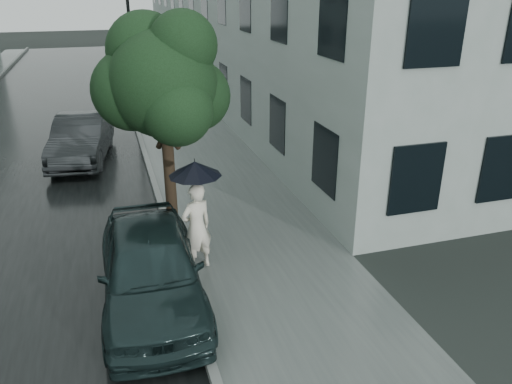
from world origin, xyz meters
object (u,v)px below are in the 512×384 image
object	(u,v)px
lamp_post	(128,47)
car_far	(81,138)
car_near	(151,267)
street_tree	(162,81)
pedestrian	(197,227)

from	to	relation	value
lamp_post	car_far	world-z (taller)	lamp_post
car_near	car_far	bearing A→B (deg)	100.02
street_tree	car_near	xyz separation A→B (m)	(-0.75, -2.81, -2.70)
pedestrian	car_far	world-z (taller)	pedestrian
street_tree	car_near	distance (m)	3.97
pedestrian	car_far	distance (m)	8.04
lamp_post	car_near	xyz separation A→B (m)	(-0.61, -12.14, -2.35)
pedestrian	lamp_post	size ratio (longest dim) A/B	0.33
lamp_post	car_far	bearing A→B (deg)	-135.19
pedestrian	car_near	bearing A→B (deg)	22.11
street_tree	lamp_post	world-z (taller)	lamp_post
street_tree	car_far	bearing A→B (deg)	109.27
car_near	car_far	distance (m)	8.77
street_tree	lamp_post	bearing A→B (deg)	90.87
pedestrian	lamp_post	bearing A→B (deg)	-109.94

